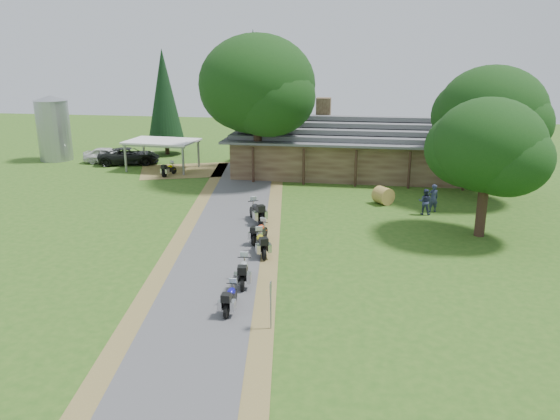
% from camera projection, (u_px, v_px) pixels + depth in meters
% --- Properties ---
extents(ground, '(120.00, 120.00, 0.00)m').
position_uv_depth(ground, '(209.00, 285.00, 24.45)').
color(ground, '#2C5518').
rests_on(ground, ground).
extents(driveway, '(51.95, 51.95, 0.00)m').
position_uv_depth(driveway, '(221.00, 253.00, 28.31)').
color(driveway, '#404042').
rests_on(driveway, ground).
extents(lodge, '(21.40, 9.40, 4.90)m').
position_uv_depth(lodge, '(358.00, 145.00, 45.57)').
color(lodge, '#503929').
rests_on(lodge, ground).
extents(silo, '(3.24, 3.24, 6.05)m').
position_uv_depth(silo, '(54.00, 128.00, 51.07)').
color(silo, gray).
rests_on(silo, ground).
extents(carport, '(6.23, 4.43, 2.56)m').
position_uv_depth(carport, '(163.00, 155.00, 47.51)').
color(carport, white).
rests_on(carport, ground).
extents(car_white_sedan, '(2.60, 5.70, 1.87)m').
position_uv_depth(car_white_sedan, '(108.00, 153.00, 50.15)').
color(car_white_sedan, silver).
rests_on(car_white_sedan, ground).
extents(car_dark_suv, '(4.10, 6.40, 2.27)m').
position_uv_depth(car_dark_suv, '(129.00, 152.00, 49.72)').
color(car_dark_suv, black).
rests_on(car_dark_suv, ground).
extents(motorcycle_row_a, '(0.58, 1.73, 1.18)m').
position_uv_depth(motorcycle_row_a, '(230.00, 297.00, 21.95)').
color(motorcycle_row_a, '#131096').
rests_on(motorcycle_row_a, ground).
extents(motorcycle_row_b, '(0.91, 1.99, 1.31)m').
position_uv_depth(motorcycle_row_b, '(244.00, 270.00, 24.43)').
color(motorcycle_row_b, '#A2A5A9').
rests_on(motorcycle_row_b, ground).
extents(motorcycle_row_c, '(1.30, 2.03, 1.32)m').
position_uv_depth(motorcycle_row_c, '(261.00, 242.00, 27.92)').
color(motorcycle_row_c, gold).
rests_on(motorcycle_row_c, ground).
extents(motorcycle_row_d, '(0.93, 1.85, 1.21)m').
position_uv_depth(motorcycle_row_d, '(260.00, 231.00, 29.81)').
color(motorcycle_row_d, '#D44A24').
rests_on(motorcycle_row_d, ground).
extents(motorcycle_row_e, '(1.64, 2.17, 1.44)m').
position_uv_depth(motorcycle_row_e, '(256.00, 211.00, 33.18)').
color(motorcycle_row_e, black).
rests_on(motorcycle_row_e, ground).
extents(motorcycle_carport_a, '(0.99, 1.80, 1.18)m').
position_uv_depth(motorcycle_carport_a, '(169.00, 169.00, 45.31)').
color(motorcycle_carport_a, '#D6C904').
rests_on(motorcycle_carport_a, ground).
extents(person_a, '(0.73, 0.63, 2.17)m').
position_uv_depth(person_a, '(433.00, 196.00, 35.13)').
color(person_a, navy).
rests_on(person_a, ground).
extents(person_b, '(0.64, 0.53, 1.97)m').
position_uv_depth(person_b, '(425.00, 199.00, 34.64)').
color(person_b, navy).
rests_on(person_b, ground).
extents(hay_bale, '(1.59, 1.58, 1.18)m').
position_uv_depth(hay_bale, '(383.00, 196.00, 37.08)').
color(hay_bale, olive).
rests_on(hay_bale, ground).
extents(sign_post, '(0.35, 0.06, 1.94)m').
position_uv_depth(sign_post, '(271.00, 306.00, 20.39)').
color(sign_post, gray).
rests_on(sign_post, ground).
extents(oak_lodge_left, '(8.98, 8.98, 12.19)m').
position_uv_depth(oak_lodge_left, '(257.00, 103.00, 42.28)').
color(oak_lodge_left, black).
rests_on(oak_lodge_left, ground).
extents(oak_lodge_right, '(7.25, 7.25, 9.85)m').
position_uv_depth(oak_lodge_right, '(490.00, 129.00, 37.27)').
color(oak_lodge_right, black).
rests_on(oak_lodge_right, ground).
extents(oak_driveway, '(6.06, 6.06, 8.35)m').
position_uv_depth(oak_driveway, '(487.00, 163.00, 29.76)').
color(oak_driveway, black).
rests_on(oak_driveway, ground).
extents(cedar_near, '(3.71, 3.71, 11.80)m').
position_uv_depth(cedar_near, '(254.00, 99.00, 47.94)').
color(cedar_near, black).
rests_on(cedar_near, ground).
extents(cedar_far, '(3.71, 3.71, 10.23)m').
position_uv_depth(cedar_far, '(165.00, 102.00, 53.32)').
color(cedar_far, black).
rests_on(cedar_far, ground).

